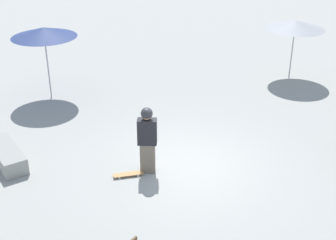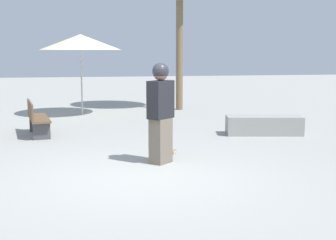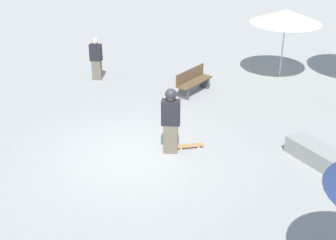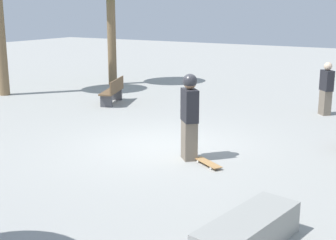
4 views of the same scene
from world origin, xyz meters
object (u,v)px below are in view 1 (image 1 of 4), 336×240
Objects in this scene: shade_umbrella_grey at (295,25)px; shade_umbrella_navy at (44,32)px; skateboard at (128,174)px; concrete_ledge at (7,155)px; skater_main at (147,138)px.

shade_umbrella_grey is 0.91× the size of shade_umbrella_navy.
shade_umbrella_grey is (9.21, 1.07, 2.12)m from skateboard.
shade_umbrella_navy is at bearing 43.72° from concrete_ledge.
shade_umbrella_grey is 9.30m from shade_umbrella_navy.
skateboard is 6.57m from shade_umbrella_navy.
concrete_ledge is 0.83× the size of shade_umbrella_grey.
skater_main is at bearing -50.22° from concrete_ledge.
concrete_ledge is (-2.52, 3.02, -0.78)m from skater_main.
skater_main is at bearing -171.79° from shade_umbrella_grey.
shade_umbrella_navy reaches higher than shade_umbrella_grey.
skateboard is at bearing 27.96° from skater_main.
skater_main is 2.37× the size of skateboard.
shade_umbrella_grey is at bearing -8.99° from concrete_ledge.
shade_umbrella_navy is at bearing -50.88° from skater_main.
concrete_ledge is 11.49m from shade_umbrella_grey.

